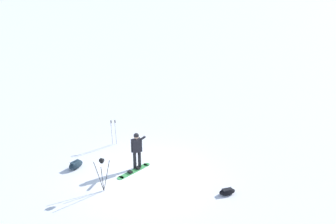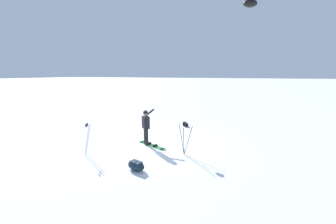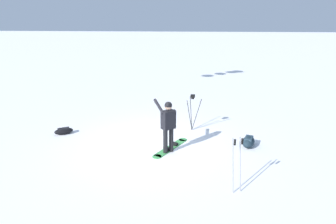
# 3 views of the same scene
# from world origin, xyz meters

# --- Properties ---
(ground_plane) EXTENTS (300.00, 300.00, 0.00)m
(ground_plane) POSITION_xyz_m (0.00, 0.00, 0.00)
(ground_plane) COLOR white
(snowboarder) EXTENTS (0.50, 0.74, 1.68)m
(snowboarder) POSITION_xyz_m (0.53, 0.55, 1.00)
(snowboarder) COLOR black
(snowboarder) RESTS_ON ground_plane
(snowboard) EXTENTS (1.65, 0.91, 0.10)m
(snowboard) POSITION_xyz_m (0.22, 0.58, 0.02)
(snowboard) COLOR #3F994C
(snowboard) RESTS_ON ground_plane
(gear_bag_large) EXTENTS (0.77, 0.57, 0.34)m
(gear_bag_large) POSITION_xyz_m (-0.31, 3.08, 0.18)
(gear_bag_large) COLOR #192833
(gear_bag_large) RESTS_ON ground_plane
(camera_tripod) EXTENTS (0.61, 0.54, 1.39)m
(camera_tripod) POSITION_xyz_m (-1.49, 1.13, 0.99)
(camera_tripod) COLOR #262628
(camera_tripod) RESTS_ON ground_plane
(gear_bag_small) EXTENTS (0.62, 0.71, 0.23)m
(gear_bag_small) POSITION_xyz_m (-0.28, -3.47, 0.12)
(gear_bag_small) COLOR black
(gear_bag_small) RESTS_ON ground_plane
(ski_poles) EXTENTS (0.36, 0.29, 1.32)m
(ski_poles) POSITION_xyz_m (2.24, 2.48, 0.87)
(ski_poles) COLOR gray
(ski_poles) RESTS_ON ground_plane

